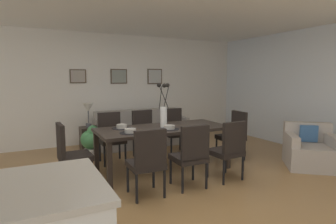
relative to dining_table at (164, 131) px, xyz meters
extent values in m
plane|color=olive|center=(-0.29, -0.71, -0.67)|extent=(9.00, 9.00, 0.00)
cube|color=silver|center=(-0.29, 2.54, 0.63)|extent=(9.00, 0.10, 2.60)
cube|color=white|center=(3.36, -0.31, 0.63)|extent=(0.10, 6.30, 2.60)
cube|color=white|center=(-0.29, -0.31, 1.97)|extent=(9.00, 7.20, 0.08)
cube|color=black|center=(0.00, 0.00, 0.04)|extent=(2.20, 0.94, 0.05)
cube|color=black|center=(1.04, 0.41, -0.33)|extent=(0.07, 0.07, 0.69)
cube|color=black|center=(-1.04, 0.41, -0.33)|extent=(0.07, 0.07, 0.69)
cube|color=black|center=(1.04, -0.41, -0.33)|extent=(0.07, 0.07, 0.69)
cube|color=black|center=(-1.04, -0.41, -0.33)|extent=(0.07, 0.07, 0.69)
cube|color=black|center=(-0.66, -0.80, -0.25)|extent=(0.45, 0.45, 0.08)
cube|color=black|center=(-0.67, -0.99, 0.01)|extent=(0.42, 0.07, 0.48)
cylinder|color=black|center=(-0.46, -0.62, -0.48)|extent=(0.04, 0.04, 0.38)
cylinder|color=black|center=(-0.84, -0.60, -0.48)|extent=(0.04, 0.04, 0.38)
cylinder|color=black|center=(-0.48, -1.00, -0.48)|extent=(0.04, 0.04, 0.38)
cylinder|color=black|center=(-0.86, -0.98, -0.48)|extent=(0.04, 0.04, 0.38)
cube|color=black|center=(-0.66, 0.80, -0.25)|extent=(0.45, 0.45, 0.08)
cube|color=black|center=(-0.66, 0.99, 0.01)|extent=(0.42, 0.07, 0.48)
cylinder|color=black|center=(-0.86, 0.61, -0.48)|extent=(0.04, 0.04, 0.38)
cylinder|color=black|center=(-0.48, 0.60, -0.48)|extent=(0.04, 0.04, 0.38)
cylinder|color=black|center=(-0.85, 0.99, -0.48)|extent=(0.04, 0.04, 0.38)
cylinder|color=black|center=(-0.47, 0.98, -0.48)|extent=(0.04, 0.04, 0.38)
cube|color=black|center=(0.00, -0.80, -0.25)|extent=(0.46, 0.46, 0.08)
cube|color=black|center=(-0.01, -0.99, 0.01)|extent=(0.42, 0.08, 0.48)
cylinder|color=black|center=(0.20, -0.62, -0.48)|extent=(0.04, 0.04, 0.38)
cylinder|color=black|center=(-0.18, -0.60, -0.48)|extent=(0.04, 0.04, 0.38)
cylinder|color=black|center=(0.18, -1.00, -0.48)|extent=(0.04, 0.04, 0.38)
cylinder|color=black|center=(-0.20, -0.98, -0.48)|extent=(0.04, 0.04, 0.38)
cube|color=black|center=(0.03, 0.83, -0.25)|extent=(0.46, 0.46, 0.08)
cube|color=black|center=(0.02, 1.02, 0.01)|extent=(0.42, 0.08, 0.48)
cylinder|color=black|center=(-0.15, 0.63, -0.48)|extent=(0.04, 0.04, 0.38)
cylinder|color=black|center=(0.23, 0.65, -0.48)|extent=(0.04, 0.04, 0.38)
cylinder|color=black|center=(-0.17, 1.01, -0.48)|extent=(0.04, 0.04, 0.38)
cylinder|color=black|center=(0.21, 1.03, -0.48)|extent=(0.04, 0.04, 0.38)
cube|color=black|center=(0.67, -0.79, -0.25)|extent=(0.47, 0.47, 0.08)
cube|color=black|center=(0.68, -0.98, 0.01)|extent=(0.42, 0.09, 0.48)
cylinder|color=black|center=(0.85, -0.59, -0.48)|extent=(0.04, 0.04, 0.38)
cylinder|color=black|center=(0.47, -0.61, -0.48)|extent=(0.04, 0.04, 0.38)
cylinder|color=black|center=(0.87, -0.97, -0.48)|extent=(0.04, 0.04, 0.38)
cylinder|color=black|center=(0.49, -0.99, -0.48)|extent=(0.04, 0.04, 0.38)
cube|color=black|center=(0.69, 0.83, -0.25)|extent=(0.46, 0.46, 0.08)
cube|color=black|center=(0.70, 1.02, 0.01)|extent=(0.42, 0.08, 0.48)
cylinder|color=black|center=(0.49, 0.65, -0.48)|extent=(0.04, 0.04, 0.38)
cylinder|color=black|center=(0.87, 0.63, -0.48)|extent=(0.04, 0.04, 0.38)
cylinder|color=black|center=(0.51, 1.03, -0.48)|extent=(0.04, 0.04, 0.38)
cylinder|color=black|center=(0.89, 1.01, -0.48)|extent=(0.04, 0.04, 0.38)
cube|color=black|center=(-1.43, 0.00, -0.25)|extent=(0.46, 0.46, 0.08)
cube|color=black|center=(-1.62, -0.01, 0.01)|extent=(0.08, 0.42, 0.48)
cylinder|color=black|center=(-1.23, -0.18, -0.48)|extent=(0.04, 0.04, 0.38)
cylinder|color=black|center=(-1.25, 0.20, -0.48)|extent=(0.04, 0.04, 0.38)
cylinder|color=black|center=(-1.61, -0.20, -0.48)|extent=(0.04, 0.04, 0.38)
cylinder|color=black|center=(-1.63, 0.18, -0.48)|extent=(0.04, 0.04, 0.38)
cube|color=black|center=(1.43, 0.00, -0.25)|extent=(0.47, 0.47, 0.08)
cube|color=black|center=(1.62, -0.01, 0.01)|extent=(0.09, 0.42, 0.48)
cylinder|color=black|center=(1.26, 0.21, -0.48)|extent=(0.04, 0.04, 0.38)
cylinder|color=black|center=(1.23, -0.17, -0.48)|extent=(0.04, 0.04, 0.38)
cylinder|color=black|center=(1.64, 0.18, -0.48)|extent=(0.04, 0.04, 0.38)
cylinder|color=black|center=(1.61, -0.20, -0.48)|extent=(0.04, 0.04, 0.38)
cylinder|color=white|center=(0.00, 0.00, 0.24)|extent=(0.11, 0.11, 0.34)
cylinder|color=black|center=(0.06, 0.02, 0.57)|extent=(0.05, 0.12, 0.37)
sphere|color=black|center=(0.09, 0.03, 0.77)|extent=(0.07, 0.07, 0.07)
cylinder|color=black|center=(-0.03, 0.05, 0.57)|extent=(0.08, 0.05, 0.38)
sphere|color=black|center=(-0.05, 0.08, 0.77)|extent=(0.07, 0.07, 0.07)
cylinder|color=black|center=(-0.02, -0.06, 0.57)|extent=(0.15, 0.06, 0.36)
sphere|color=black|center=(-0.03, -0.09, 0.77)|extent=(0.07, 0.07, 0.07)
cylinder|color=black|center=(-0.66, -0.21, 0.07)|extent=(0.32, 0.32, 0.01)
cylinder|color=#B2ADA3|center=(-0.66, -0.21, 0.10)|extent=(0.17, 0.17, 0.06)
cylinder|color=gray|center=(-0.66, -0.21, 0.12)|extent=(0.13, 0.13, 0.04)
cylinder|color=black|center=(-0.66, 0.21, 0.07)|extent=(0.32, 0.32, 0.01)
cylinder|color=#B2ADA3|center=(-0.66, 0.21, 0.10)|extent=(0.17, 0.17, 0.06)
cylinder|color=gray|center=(-0.66, 0.21, 0.12)|extent=(0.13, 0.13, 0.04)
cylinder|color=black|center=(0.00, -0.21, 0.07)|extent=(0.32, 0.32, 0.01)
cylinder|color=#B2ADA3|center=(0.00, -0.21, 0.10)|extent=(0.17, 0.17, 0.06)
cylinder|color=gray|center=(0.00, -0.21, 0.12)|extent=(0.13, 0.13, 0.04)
cube|color=gray|center=(0.35, 1.85, -0.46)|extent=(2.06, 0.84, 0.42)
cube|color=gray|center=(0.35, 2.19, -0.06)|extent=(2.06, 0.16, 0.38)
cube|color=gray|center=(1.33, 1.85, -0.15)|extent=(0.10, 0.84, 0.20)
cube|color=gray|center=(-0.63, 1.85, -0.15)|extent=(0.10, 0.84, 0.20)
cube|color=black|center=(-0.88, 1.84, -0.41)|extent=(0.36, 0.36, 0.52)
cylinder|color=#4C4C51|center=(-0.88, 1.84, -0.11)|extent=(0.12, 0.12, 0.08)
cylinder|color=#4C4C51|center=(-0.88, 1.84, 0.07)|extent=(0.02, 0.02, 0.30)
cone|color=silver|center=(-0.88, 1.84, 0.27)|extent=(0.22, 0.22, 0.18)
cube|color=#ADA399|center=(2.36, -1.03, -0.47)|extent=(1.13, 1.13, 0.40)
cube|color=#ADA399|center=(2.57, -0.79, -0.10)|extent=(0.72, 0.63, 0.35)
cube|color=#ADA399|center=(2.61, -1.26, -0.18)|extent=(0.54, 0.62, 0.18)
cube|color=#ADA399|center=(2.10, -0.84, -0.18)|extent=(0.54, 0.62, 0.18)
cube|color=#386093|center=(2.50, -0.86, -0.11)|extent=(0.28, 0.25, 0.30)
cube|color=#473828|center=(-0.96, 2.47, 0.92)|extent=(0.36, 0.02, 0.32)
cube|color=#9E9389|center=(-0.96, 2.46, 0.92)|extent=(0.31, 0.01, 0.27)
cube|color=#473828|center=(0.00, 2.47, 0.92)|extent=(0.41, 0.02, 0.35)
cube|color=gray|center=(0.00, 2.46, 0.92)|extent=(0.36, 0.01, 0.30)
cube|color=#473828|center=(0.96, 2.47, 0.92)|extent=(0.40, 0.02, 0.39)
cube|color=#B2B2AD|center=(0.96, 2.46, 0.92)|extent=(0.35, 0.01, 0.34)
cylinder|color=silver|center=(-0.99, 1.17, -0.56)|extent=(0.24, 0.24, 0.22)
sphere|color=#42844C|center=(-0.99, 1.17, -0.27)|extent=(0.36, 0.36, 0.36)
sphere|color=#42844C|center=(-0.94, 1.14, -0.11)|extent=(0.22, 0.22, 0.22)
camera|label=1|loc=(-2.00, -4.10, 0.89)|focal=29.61mm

